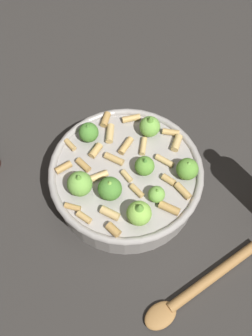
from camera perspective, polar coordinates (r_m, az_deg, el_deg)
ground_plane at (r=0.73m, az=0.00°, el=-2.73°), size 2.40×2.40×0.00m
cooking_pan at (r=0.69m, az=0.01°, el=-1.30°), size 0.25×0.25×0.11m
wooden_spoon at (r=0.66m, az=9.69°, el=-15.88°), size 0.06×0.22×0.02m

